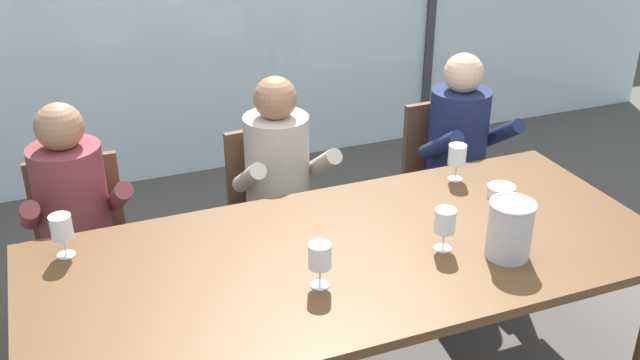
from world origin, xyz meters
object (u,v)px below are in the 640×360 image
(ice_bucket_primary, at_px, (510,229))
(wine_glass_center_pour, at_px, (320,258))
(chair_left_of_center, at_px, (273,199))
(person_maroon_top, at_px, (77,217))
(person_beige_jumper, at_px, (283,182))
(wine_glass_near_bucket, at_px, (445,223))
(chair_center, at_px, (445,168))
(person_navy_polo, at_px, (465,150))
(tasting_bowl, at_px, (501,191))
(wine_glass_by_left_taster, at_px, (457,155))
(wine_glass_by_right_taster, at_px, (62,229))
(dining_table, at_px, (353,265))
(chair_near_curtain, at_px, (82,237))

(ice_bucket_primary, relative_size, wine_glass_center_pour, 1.33)
(chair_left_of_center, distance_m, person_maroon_top, 0.99)
(person_beige_jumper, distance_m, wine_glass_near_bucket, 1.01)
(person_maroon_top, height_order, wine_glass_near_bucket, person_maroon_top)
(chair_center, xyz_separation_m, person_navy_polo, (0.02, -0.16, 0.17))
(chair_left_of_center, height_order, tasting_bowl, chair_left_of_center)
(tasting_bowl, bearing_deg, wine_glass_by_left_taster, 113.84)
(person_beige_jumper, distance_m, ice_bucket_primary, 1.21)
(wine_glass_by_right_taster, bearing_deg, person_maroon_top, 81.65)
(chair_left_of_center, height_order, chair_center, same)
(chair_left_of_center, distance_m, ice_bucket_primary, 1.39)
(ice_bucket_primary, height_order, wine_glass_by_left_taster, ice_bucket_primary)
(chair_center, bearing_deg, chair_left_of_center, 178.37)
(chair_center, relative_size, wine_glass_near_bucket, 5.01)
(dining_table, distance_m, wine_glass_center_pour, 0.32)
(person_beige_jumper, distance_m, tasting_bowl, 1.04)
(chair_near_curtain, bearing_deg, wine_glass_by_left_taster, -16.10)
(wine_glass_center_pour, bearing_deg, chair_left_of_center, 80.44)
(chair_center, distance_m, wine_glass_near_bucket, 1.33)
(chair_near_curtain, distance_m, chair_left_of_center, 0.96)
(chair_near_curtain, height_order, person_maroon_top, person_maroon_top)
(chair_left_of_center, xyz_separation_m, ice_bucket_primary, (0.56, -1.22, 0.37))
(chair_center, bearing_deg, person_navy_polo, -85.10)
(wine_glass_by_left_taster, bearing_deg, chair_left_of_center, 141.86)
(wine_glass_near_bucket, bearing_deg, person_beige_jumper, 110.29)
(chair_left_of_center, bearing_deg, person_beige_jumper, -92.95)
(person_maroon_top, relative_size, wine_glass_by_left_taster, 6.85)
(chair_center, height_order, person_navy_polo, person_navy_polo)
(person_beige_jumper, distance_m, wine_glass_by_left_taster, 0.85)
(chair_near_curtain, distance_m, ice_bucket_primary, 1.96)
(chair_left_of_center, height_order, person_beige_jumper, person_beige_jumper)
(tasting_bowl, relative_size, wine_glass_by_left_taster, 0.72)
(dining_table, relative_size, chair_left_of_center, 2.88)
(tasting_bowl, distance_m, wine_glass_by_right_taster, 1.86)
(chair_near_curtain, bearing_deg, chair_center, 2.62)
(person_maroon_top, distance_m, person_navy_polo, 2.00)
(dining_table, bearing_deg, wine_glass_by_left_taster, 29.98)
(chair_near_curtain, bearing_deg, wine_glass_by_right_taster, -95.87)
(dining_table, height_order, chair_near_curtain, chair_near_curtain)
(person_beige_jumper, bearing_deg, tasting_bowl, -41.28)
(person_maroon_top, bearing_deg, chair_left_of_center, 3.63)
(wine_glass_center_pour, bearing_deg, wine_glass_by_right_taster, 146.73)
(dining_table, relative_size, tasting_bowl, 20.02)
(person_navy_polo, distance_m, wine_glass_near_bucket, 1.17)
(chair_left_of_center, bearing_deg, wine_glass_by_left_taster, -43.16)
(person_maroon_top, height_order, person_beige_jumper, same)
(person_maroon_top, distance_m, ice_bucket_primary, 1.87)
(dining_table, xyz_separation_m, ice_bucket_primary, (0.54, -0.24, 0.18))
(tasting_bowl, height_order, wine_glass_near_bucket, wine_glass_near_bucket)
(dining_table, distance_m, wine_glass_by_right_taster, 1.13)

